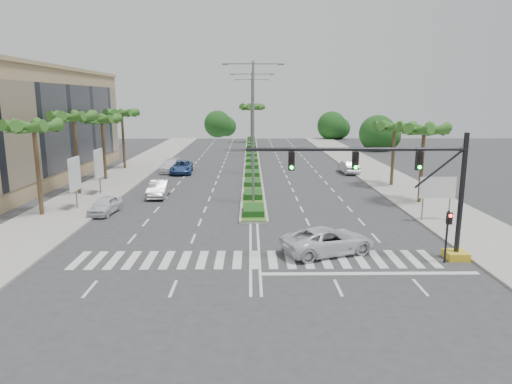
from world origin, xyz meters
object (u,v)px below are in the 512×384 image
car_right (349,167)px  car_crossing (328,241)px  car_parked_b (159,188)px  car_parked_c (182,167)px  car_parked_d (170,166)px  car_parked_a (105,205)px

car_right → car_crossing: bearing=71.9°
car_parked_b → car_parked_c: 13.60m
car_crossing → car_right: car_right is taller
car_parked_d → car_right: car_right is taller
car_parked_a → car_parked_d: bearing=92.4°
car_parked_d → car_crossing: size_ratio=0.92×
car_parked_a → car_parked_b: bearing=71.4°
car_parked_a → car_parked_b: car_parked_b is taller
car_crossing → car_right: bearing=-35.3°
car_parked_b → car_crossing: 20.71m
car_right → car_parked_d: bearing=-7.2°
car_parked_a → car_parked_c: bearing=87.8°
car_parked_b → car_right: car_right is taller
car_parked_c → car_right: 20.46m
car_parked_a → car_crossing: bearing=-24.1°
car_parked_a → car_parked_c: 20.22m
car_parked_a → car_parked_b: size_ratio=0.85×
car_parked_c → car_crossing: (13.00, -29.61, 0.01)m
car_crossing → car_parked_c: bearing=2.7°
car_parked_d → car_parked_b: bearing=-86.1°
car_parked_a → car_parked_d: 21.09m
car_parked_d → car_crossing: 33.94m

